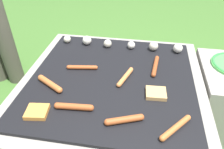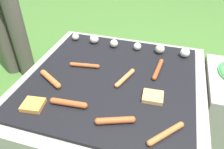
{
  "view_description": "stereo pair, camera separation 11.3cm",
  "coord_description": "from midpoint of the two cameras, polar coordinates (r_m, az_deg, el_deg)",
  "views": [
    {
      "loc": [
        0.15,
        -0.89,
        1.08
      ],
      "look_at": [
        0.0,
        0.0,
        0.41
      ],
      "focal_mm": 35.0,
      "sensor_mm": 36.0,
      "label": 1
    },
    {
      "loc": [
        0.26,
        -0.87,
        1.08
      ],
      "look_at": [
        0.0,
        0.0,
        0.41
      ],
      "focal_mm": 35.0,
      "sensor_mm": 36.0,
      "label": 2
    }
  ],
  "objects": [
    {
      "name": "sausage_back_left",
      "position": [
        1.21,
        -4.58,
        2.33
      ],
      "size": [
        0.17,
        0.04,
        0.02
      ],
      "color": "#A34C23",
      "rests_on": "grill"
    },
    {
      "name": "grill",
      "position": [
        1.27,
        2.57,
        -7.96
      ],
      "size": [
        0.95,
        0.95,
        0.39
      ],
      "color": "gray",
      "rests_on": "ground_plane"
    },
    {
      "name": "mushroom_row",
      "position": [
        1.39,
        7.04,
        7.66
      ],
      "size": [
        0.76,
        0.07,
        0.06
      ],
      "color": "beige",
      "rests_on": "grill"
    },
    {
      "name": "sausage_back_right",
      "position": [
        1.22,
        14.53,
        1.28
      ],
      "size": [
        0.04,
        0.2,
        0.02
      ],
      "color": "#93421E",
      "rests_on": "grill"
    },
    {
      "name": "sausage_front_center",
      "position": [
        1.13,
        -13.1,
        -1.21
      ],
      "size": [
        0.16,
        0.11,
        0.03
      ],
      "color": "#B7602D",
      "rests_on": "grill"
    },
    {
      "name": "bread_slice_left",
      "position": [
        1.02,
        -16.96,
        -7.7
      ],
      "size": [
        0.1,
        0.1,
        0.02
      ],
      "color": "#D18438",
      "rests_on": "grill"
    },
    {
      "name": "ground_plane",
      "position": [
        1.41,
        2.35,
        -13.53
      ],
      "size": [
        14.0,
        14.0,
        0.0
      ],
      "primitive_type": "plane",
      "color": "#3D6628"
    },
    {
      "name": "sausage_front_left",
      "position": [
        1.12,
        6.27,
        -0.97
      ],
      "size": [
        0.07,
        0.17,
        0.02
      ],
      "color": "#C6753D",
      "rests_on": "grill"
    },
    {
      "name": "sausage_back_center",
      "position": [
        0.91,
        17.53,
        -14.65
      ],
      "size": [
        0.13,
        0.15,
        0.02
      ],
      "color": "#B7602D",
      "rests_on": "grill"
    },
    {
      "name": "sausage_mid_right",
      "position": [
        0.91,
        4.45,
        -12.03
      ],
      "size": [
        0.16,
        0.08,
        0.03
      ],
      "color": "#A34C23",
      "rests_on": "grill"
    },
    {
      "name": "bread_slice_center",
      "position": [
        1.04,
        13.72,
        -5.8
      ],
      "size": [
        0.1,
        0.09,
        0.02
      ],
      "color": "tan",
      "rests_on": "grill"
    },
    {
      "name": "sausage_mid_left",
      "position": [
        0.98,
        -8.07,
        -7.54
      ],
      "size": [
        0.18,
        0.04,
        0.03
      ],
      "color": "#A34C23",
      "rests_on": "grill"
    }
  ]
}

